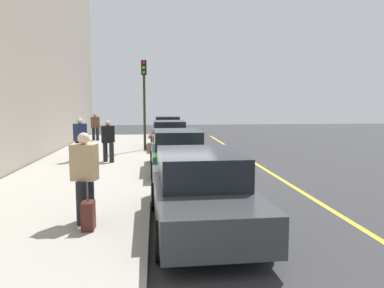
{
  "coord_description": "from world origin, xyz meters",
  "views": [
    {
      "loc": [
        13.49,
        -0.86,
        2.51
      ],
      "look_at": [
        1.52,
        0.31,
        1.16
      ],
      "focal_mm": 35.16,
      "sensor_mm": 36.0,
      "label": 1
    }
  ],
  "objects_px": {
    "pedestrian_brown_coat": "(95,126)",
    "pedestrian_black_coat": "(108,140)",
    "traffic_light_pole": "(144,90)",
    "parked_car_green": "(178,152)",
    "pedestrian_tan_coat": "(85,174)",
    "parked_car_charcoal": "(200,190)",
    "pedestrian_navy_coat": "(80,138)",
    "parked_car_black": "(167,127)",
    "parked_car_maroon": "(169,135)",
    "rolling_suitcase": "(88,215)"
  },
  "relations": [
    {
      "from": "pedestrian_brown_coat",
      "to": "pedestrian_black_coat",
      "type": "xyz_separation_m",
      "value": [
        8.66,
        1.83,
        -0.01
      ]
    },
    {
      "from": "pedestrian_black_coat",
      "to": "traffic_light_pole",
      "type": "relative_size",
      "value": 0.38
    },
    {
      "from": "parked_car_green",
      "to": "pedestrian_tan_coat",
      "type": "relative_size",
      "value": 2.47
    },
    {
      "from": "parked_car_charcoal",
      "to": "pedestrian_navy_coat",
      "type": "relative_size",
      "value": 2.72
    },
    {
      "from": "pedestrian_navy_coat",
      "to": "parked_car_charcoal",
      "type": "bearing_deg",
      "value": 25.6
    },
    {
      "from": "parked_car_black",
      "to": "pedestrian_brown_coat",
      "type": "xyz_separation_m",
      "value": [
        2.41,
        -4.51,
        0.28
      ]
    },
    {
      "from": "parked_car_maroon",
      "to": "pedestrian_brown_coat",
      "type": "height_order",
      "value": "pedestrian_brown_coat"
    },
    {
      "from": "parked_car_maroon",
      "to": "pedestrian_brown_coat",
      "type": "distance_m",
      "value": 5.86
    },
    {
      "from": "parked_car_maroon",
      "to": "rolling_suitcase",
      "type": "xyz_separation_m",
      "value": [
        12.79,
        -1.97,
        -0.34
      ]
    },
    {
      "from": "parked_car_green",
      "to": "parked_car_black",
      "type": "bearing_deg",
      "value": 179.73
    },
    {
      "from": "parked_car_maroon",
      "to": "pedestrian_navy_coat",
      "type": "distance_m",
      "value": 5.7
    },
    {
      "from": "parked_car_maroon",
      "to": "pedestrian_navy_coat",
      "type": "height_order",
      "value": "pedestrian_navy_coat"
    },
    {
      "from": "parked_car_maroon",
      "to": "traffic_light_pole",
      "type": "height_order",
      "value": "traffic_light_pole"
    },
    {
      "from": "parked_car_green",
      "to": "rolling_suitcase",
      "type": "bearing_deg",
      "value": -18.17
    },
    {
      "from": "pedestrian_black_coat",
      "to": "pedestrian_brown_coat",
      "type": "bearing_deg",
      "value": -168.06
    },
    {
      "from": "parked_car_black",
      "to": "traffic_light_pole",
      "type": "bearing_deg",
      "value": -10.52
    },
    {
      "from": "traffic_light_pole",
      "to": "rolling_suitcase",
      "type": "xyz_separation_m",
      "value": [
        11.79,
        -0.73,
        -2.69
      ]
    },
    {
      "from": "pedestrian_black_coat",
      "to": "parked_car_maroon",
      "type": "bearing_deg",
      "value": 151.85
    },
    {
      "from": "parked_car_black",
      "to": "parked_car_charcoal",
      "type": "bearing_deg",
      "value": 0.16
    },
    {
      "from": "parked_car_black",
      "to": "pedestrian_brown_coat",
      "type": "distance_m",
      "value": 5.12
    },
    {
      "from": "parked_car_charcoal",
      "to": "pedestrian_brown_coat",
      "type": "distance_m",
      "value": 16.91
    },
    {
      "from": "traffic_light_pole",
      "to": "pedestrian_navy_coat",
      "type": "bearing_deg",
      "value": -37.07
    },
    {
      "from": "parked_car_black",
      "to": "pedestrian_tan_coat",
      "type": "distance_m",
      "value": 18.69
    },
    {
      "from": "pedestrian_brown_coat",
      "to": "rolling_suitcase",
      "type": "height_order",
      "value": "pedestrian_brown_coat"
    },
    {
      "from": "pedestrian_brown_coat",
      "to": "traffic_light_pole",
      "type": "xyz_separation_m",
      "value": [
        4.87,
        3.16,
        2.07
      ]
    },
    {
      "from": "parked_car_maroon",
      "to": "traffic_light_pole",
      "type": "xyz_separation_m",
      "value": [
        1.0,
        -1.24,
        2.35
      ]
    },
    {
      "from": "pedestrian_tan_coat",
      "to": "rolling_suitcase",
      "type": "relative_size",
      "value": 1.99
    },
    {
      "from": "parked_car_black",
      "to": "rolling_suitcase",
      "type": "bearing_deg",
      "value": -6.23
    },
    {
      "from": "pedestrian_brown_coat",
      "to": "pedestrian_navy_coat",
      "type": "xyz_separation_m",
      "value": [
        8.16,
        0.67,
        0.03
      ]
    },
    {
      "from": "pedestrian_navy_coat",
      "to": "traffic_light_pole",
      "type": "bearing_deg",
      "value": 142.93
    },
    {
      "from": "parked_car_green",
      "to": "pedestrian_black_coat",
      "type": "height_order",
      "value": "pedestrian_black_coat"
    },
    {
      "from": "parked_car_green",
      "to": "pedestrian_navy_coat",
      "type": "relative_size",
      "value": 2.55
    },
    {
      "from": "parked_car_green",
      "to": "pedestrian_brown_coat",
      "type": "xyz_separation_m",
      "value": [
        -10.49,
        -4.45,
        0.28
      ]
    },
    {
      "from": "parked_car_green",
      "to": "pedestrian_navy_coat",
      "type": "bearing_deg",
      "value": -121.68
    },
    {
      "from": "parked_car_charcoal",
      "to": "traffic_light_pole",
      "type": "distance_m",
      "value": 11.74
    },
    {
      "from": "parked_car_green",
      "to": "pedestrian_tan_coat",
      "type": "height_order",
      "value": "pedestrian_tan_coat"
    },
    {
      "from": "parked_car_maroon",
      "to": "parked_car_green",
      "type": "relative_size",
      "value": 1.0
    },
    {
      "from": "parked_car_maroon",
      "to": "pedestrian_tan_coat",
      "type": "xyz_separation_m",
      "value": [
        12.28,
        -2.11,
        0.34
      ]
    },
    {
      "from": "traffic_light_pole",
      "to": "parked_car_green",
      "type": "bearing_deg",
      "value": 12.93
    },
    {
      "from": "pedestrian_black_coat",
      "to": "pedestrian_navy_coat",
      "type": "relative_size",
      "value": 0.96
    },
    {
      "from": "pedestrian_navy_coat",
      "to": "traffic_light_pole",
      "type": "relative_size",
      "value": 0.39
    },
    {
      "from": "parked_car_green",
      "to": "pedestrian_tan_coat",
      "type": "distance_m",
      "value": 6.06
    },
    {
      "from": "parked_car_green",
      "to": "parked_car_charcoal",
      "type": "distance_m",
      "value": 5.79
    },
    {
      "from": "pedestrian_tan_coat",
      "to": "pedestrian_black_coat",
      "type": "distance_m",
      "value": 7.5
    },
    {
      "from": "parked_car_green",
      "to": "pedestrian_brown_coat",
      "type": "distance_m",
      "value": 11.4
    },
    {
      "from": "pedestrian_tan_coat",
      "to": "pedestrian_brown_coat",
      "type": "height_order",
      "value": "pedestrian_tan_coat"
    },
    {
      "from": "parked_car_charcoal",
      "to": "pedestrian_navy_coat",
      "type": "height_order",
      "value": "pedestrian_navy_coat"
    },
    {
      "from": "parked_car_green",
      "to": "pedestrian_navy_coat",
      "type": "distance_m",
      "value": 4.45
    },
    {
      "from": "rolling_suitcase",
      "to": "parked_car_black",
      "type": "bearing_deg",
      "value": 173.77
    },
    {
      "from": "pedestrian_black_coat",
      "to": "pedestrian_navy_coat",
      "type": "height_order",
      "value": "pedestrian_navy_coat"
    }
  ]
}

